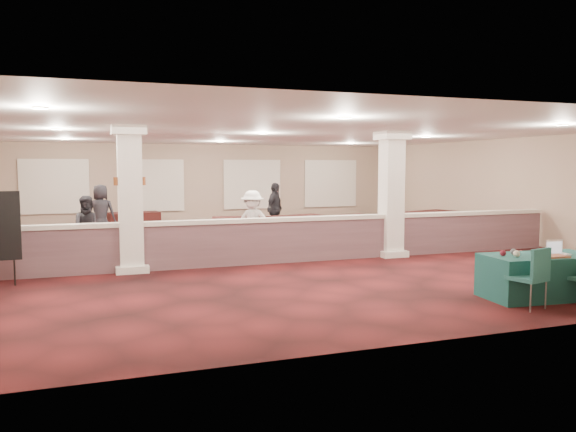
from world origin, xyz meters
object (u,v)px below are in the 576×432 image
object	(u,v)px
far_table_front_center	(298,227)
far_table_back_center	(239,228)
conf_chair_side	(533,273)
far_table_front_left	(120,245)
far_table_front_right	(429,223)
attendee_b	(253,223)
far_table_back_left	(134,222)
near_table	(540,276)
attendee_d	(101,213)
far_table_back_right	(349,225)
attendee_c	(275,210)
attendee_a	(89,229)

from	to	relation	value
far_table_front_center	far_table_back_center	xyz separation A→B (m)	(-1.82, 0.52, -0.02)
conf_chair_side	far_table_front_center	distance (m)	9.79
conf_chair_side	far_table_front_left	distance (m)	9.54
far_table_front_right	attendee_b	distance (m)	7.09
far_table_front_right	far_table_back_left	world-z (taller)	far_table_front_right
near_table	far_table_back_center	xyz separation A→B (m)	(-2.94, 9.70, -0.03)
far_table_back_left	far_table_front_right	bearing A→B (deg)	-25.04
far_table_back_left	attendee_d	distance (m)	2.63
far_table_front_left	far_table_back_left	xyz separation A→B (m)	(0.81, 6.05, -0.01)
far_table_front_center	far_table_back_right	distance (m)	2.14
far_table_back_left	far_table_front_center	bearing A→B (deg)	-37.13
attendee_c	attendee_d	bearing A→B (deg)	126.45
far_table_back_left	attendee_b	world-z (taller)	attendee_b
far_table_front_left	attendee_b	xyz separation A→B (m)	(3.36, -0.30, 0.48)
conf_chair_side	attendee_a	xyz separation A→B (m)	(-6.76, 7.29, 0.21)
far_table_front_right	attendee_b	size ratio (longest dim) A/B	1.19
near_table	far_table_front_left	distance (m)	9.60
near_table	far_table_front_left	xyz separation A→B (m)	(-6.77, 6.80, -0.02)
attendee_d	conf_chair_side	bearing A→B (deg)	137.99
near_table	attendee_a	world-z (taller)	attendee_a
attendee_a	far_table_back_center	bearing A→B (deg)	31.49
far_table_back_center	far_table_back_right	bearing A→B (deg)	0.00
near_table	attendee_a	xyz separation A→B (m)	(-7.50, 6.70, 0.42)
attendee_a	attendee_c	bearing A→B (deg)	27.60
far_table_front_center	attendee_b	bearing A→B (deg)	-130.45
conf_chair_side	far_table_front_center	bearing A→B (deg)	77.87
attendee_a	attendee_b	world-z (taller)	attendee_b
near_table	far_table_back_center	world-z (taller)	near_table
near_table	attendee_b	distance (m)	7.35
far_table_front_right	far_table_back_center	distance (m)	6.43
attendee_d	far_table_front_left	bearing A→B (deg)	113.49
far_table_back_right	far_table_back_center	bearing A→B (deg)	180.00
far_table_back_left	far_table_back_center	size ratio (longest dim) A/B	1.00
conf_chair_side	attendee_d	distance (m)	12.84
near_table	attendee_d	xyz separation A→B (m)	(-7.12, 10.55, 0.50)
near_table	far_table_back_left	xyz separation A→B (m)	(-5.96, 12.85, -0.03)
conf_chair_side	far_table_front_right	size ratio (longest dim) A/B	0.51
conf_chair_side	far_table_back_right	bearing A→B (deg)	66.26
near_table	far_table_front_right	bearing A→B (deg)	73.90
far_table_front_center	attendee_a	size ratio (longest dim) A/B	1.13
far_table_front_left	attendee_b	world-z (taller)	attendee_b
near_table	far_table_front_left	bearing A→B (deg)	140.50
near_table	conf_chair_side	xyz separation A→B (m)	(-0.74, -0.59, 0.22)
near_table	attendee_c	distance (m)	10.16
far_table_front_right	attendee_c	distance (m)	5.25
far_table_front_left	far_table_back_left	bearing A→B (deg)	82.36
conf_chair_side	far_table_back_center	xyz separation A→B (m)	(-2.20, 10.29, -0.25)
far_table_back_left	attendee_b	bearing A→B (deg)	-68.09
attendee_b	far_table_back_left	bearing A→B (deg)	143.09
conf_chair_side	attendee_c	distance (m)	10.65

